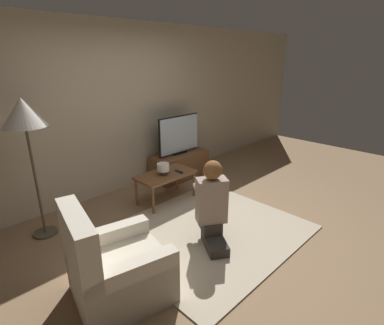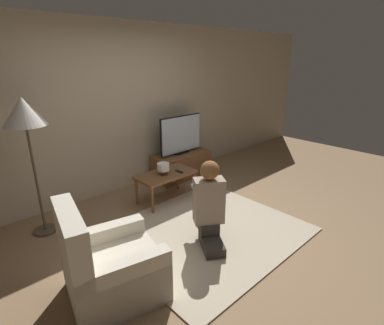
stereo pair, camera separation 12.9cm
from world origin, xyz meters
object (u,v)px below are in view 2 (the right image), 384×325
floor_lamp (24,117)px  armchair (110,269)px  tv (181,135)px  coffee_table (166,176)px  table_lamp (163,168)px  person_kneeling (209,202)px

floor_lamp → armchair: (0.08, -1.54, -1.16)m
tv → floor_lamp: floor_lamp is taller
coffee_table → table_lamp: 0.16m
coffee_table → person_kneeling: 1.23m
person_kneeling → armchair: bearing=31.6°
table_lamp → tv: bearing=34.0°
coffee_table → person_kneeling: (-0.31, -1.19, 0.13)m
armchair → tv: bearing=-41.6°
floor_lamp → table_lamp: bearing=-13.2°
coffee_table → armchair: armchair is taller
tv → coffee_table: bearing=-144.7°
tv → floor_lamp: size_ratio=0.53×
coffee_table → armchair: (-1.57, -1.17, -0.10)m
tv → armchair: bearing=-143.9°
coffee_table → person_kneeling: size_ratio=0.88×
floor_lamp → coffee_table: bearing=-12.7°
floor_lamp → person_kneeling: size_ratio=1.67×
person_kneeling → coffee_table: bearing=-72.3°
coffee_table → floor_lamp: bearing=167.3°
tv → table_lamp: 1.05m
armchair → table_lamp: armchair is taller
armchair → table_lamp: bearing=-40.5°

